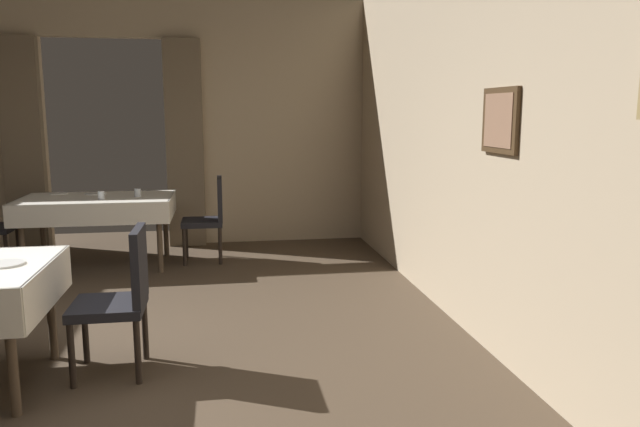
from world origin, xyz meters
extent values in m
cube|color=tan|center=(3.20, 0.00, 1.50)|extent=(0.12, 8.40, 3.00)
cube|color=#47331E|center=(3.12, 0.20, 1.58)|extent=(0.03, 0.47, 0.42)
cube|color=#8C664C|center=(3.11, 0.20, 1.58)|extent=(0.01, 0.39, 0.34)
cube|color=tan|center=(1.95, 4.20, 1.50)|extent=(2.50, 0.12, 3.00)
cube|color=tan|center=(0.00, 4.20, 2.75)|extent=(1.40, 0.12, 0.50)
cube|color=#70604C|center=(-0.92, 4.06, 1.25)|extent=(0.44, 0.14, 2.49)
cube|color=#70604C|center=(0.92, 4.06, 1.25)|extent=(0.44, 0.14, 2.49)
cylinder|color=#4C3D2D|center=(0.20, -0.19, 0.35)|extent=(0.06, 0.06, 0.71)
cylinder|color=#4C3D2D|center=(0.20, 0.60, 0.35)|extent=(0.06, 0.06, 0.71)
cube|color=silver|center=(0.31, 0.21, 0.62)|extent=(0.02, 1.00, 0.27)
cylinder|color=#4C3D2D|center=(-0.62, 2.77, 0.35)|extent=(0.06, 0.06, 0.71)
cylinder|color=#4C3D2D|center=(0.70, 2.77, 0.35)|extent=(0.06, 0.06, 0.71)
cylinder|color=#4C3D2D|center=(-0.62, 3.49, 0.35)|extent=(0.06, 0.06, 0.71)
cylinder|color=#4C3D2D|center=(0.70, 3.49, 0.35)|extent=(0.06, 0.06, 0.71)
cube|color=#4C3D2D|center=(0.04, 3.13, 0.72)|extent=(1.48, 0.88, 0.03)
cube|color=silver|center=(0.04, 3.13, 0.74)|extent=(1.54, 0.94, 0.01)
cube|color=silver|center=(0.04, 2.66, 0.64)|extent=(1.54, 0.02, 0.22)
cube|color=silver|center=(0.04, 3.60, 0.64)|extent=(1.54, 0.02, 0.22)
cube|color=silver|center=(-0.73, 3.13, 0.64)|extent=(0.02, 0.94, 0.22)
cube|color=silver|center=(0.81, 3.13, 0.64)|extent=(0.02, 0.94, 0.22)
cylinder|color=black|center=(0.43, 0.12, 0.21)|extent=(0.04, 0.04, 0.42)
cylinder|color=black|center=(0.43, 0.50, 0.21)|extent=(0.04, 0.04, 0.42)
cylinder|color=black|center=(0.81, 0.12, 0.21)|extent=(0.04, 0.04, 0.42)
cylinder|color=black|center=(0.81, 0.50, 0.21)|extent=(0.04, 0.04, 0.42)
cube|color=black|center=(0.62, 0.31, 0.43)|extent=(0.44, 0.44, 0.06)
cube|color=black|center=(0.82, 0.31, 0.69)|extent=(0.05, 0.42, 0.48)
cylinder|color=black|center=(0.93, 3.01, 0.21)|extent=(0.04, 0.04, 0.42)
cylinder|color=black|center=(0.93, 3.39, 0.21)|extent=(0.04, 0.04, 0.42)
cylinder|color=black|center=(1.31, 3.01, 0.21)|extent=(0.04, 0.04, 0.42)
cylinder|color=black|center=(1.31, 3.39, 0.21)|extent=(0.04, 0.04, 0.42)
cube|color=black|center=(1.12, 3.20, 0.43)|extent=(0.44, 0.44, 0.06)
cube|color=black|center=(1.32, 3.20, 0.69)|extent=(0.05, 0.42, 0.48)
cylinder|color=black|center=(-0.85, 3.37, 0.21)|extent=(0.04, 0.04, 0.42)
cylinder|color=black|center=(-0.85, 2.99, 0.21)|extent=(0.04, 0.04, 0.42)
cylinder|color=white|center=(0.07, 0.22, 0.76)|extent=(0.22, 0.22, 0.01)
cylinder|color=white|center=(-0.02, 3.38, 0.76)|extent=(0.23, 0.23, 0.01)
cylinder|color=silver|center=(0.47, 3.09, 0.79)|extent=(0.07, 0.07, 0.09)
cylinder|color=white|center=(-0.42, 3.45, 0.76)|extent=(0.20, 0.20, 0.01)
cylinder|color=silver|center=(0.12, 2.94, 0.79)|extent=(0.07, 0.07, 0.09)
camera|label=1|loc=(1.34, -3.50, 1.64)|focal=34.05mm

